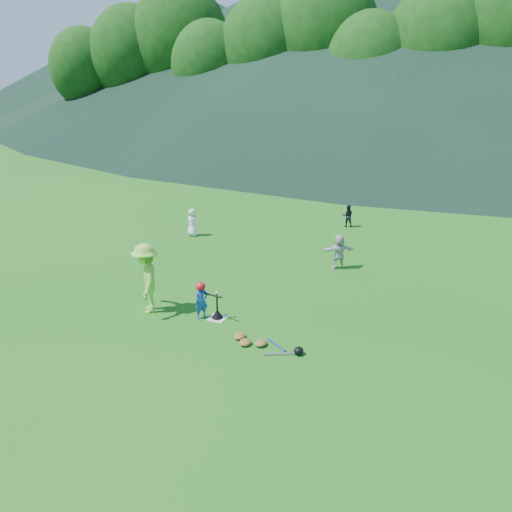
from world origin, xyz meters
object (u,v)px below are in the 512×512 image
(fielder_a, at_px, (192,222))
(fielder_d, at_px, (339,252))
(batter_child, at_px, (201,301))
(equipment_pile, at_px, (261,343))
(home_plate, at_px, (217,318))
(fielder_b, at_px, (348,216))
(batting_tee, at_px, (217,314))
(adult_coach, at_px, (146,278))

(fielder_a, distance_m, fielder_d, 6.25)
(batter_child, relative_size, equipment_pile, 0.55)
(home_plate, height_order, fielder_b, fielder_b)
(batting_tee, bearing_deg, adult_coach, -169.37)
(fielder_b, height_order, equipment_pile, fielder_b)
(home_plate, xyz_separation_m, batter_child, (-0.38, -0.14, 0.48))
(fielder_b, xyz_separation_m, equipment_pile, (0.52, -10.34, -0.40))
(batting_tee, bearing_deg, fielder_a, 125.68)
(home_plate, height_order, adult_coach, adult_coach)
(home_plate, xyz_separation_m, fielder_a, (-4.21, 5.86, 0.53))
(adult_coach, relative_size, equipment_pile, 1.05)
(batter_child, distance_m, batting_tee, 0.55)
(home_plate, xyz_separation_m, equipment_pile, (1.58, -0.82, 0.06))
(adult_coach, bearing_deg, batting_tee, 65.32)
(adult_coach, bearing_deg, fielder_a, 165.02)
(fielder_d, distance_m, batting_tee, 5.18)
(adult_coach, height_order, fielder_a, adult_coach)
(batting_tee, bearing_deg, home_plate, 0.00)
(equipment_pile, bearing_deg, fielder_a, 130.93)
(fielder_b, bearing_deg, adult_coach, 54.11)
(home_plate, xyz_separation_m, batting_tee, (0.00, 0.00, 0.12))
(home_plate, height_order, equipment_pile, equipment_pile)
(batter_child, bearing_deg, home_plate, -35.86)
(adult_coach, height_order, fielder_b, adult_coach)
(fielder_a, xyz_separation_m, fielder_d, (6.15, -1.08, 0.04))
(adult_coach, distance_m, fielder_a, 6.64)
(home_plate, height_order, fielder_d, fielder_d)
(home_plate, relative_size, adult_coach, 0.24)
(home_plate, bearing_deg, batter_child, -160.00)
(adult_coach, relative_size, fielder_b, 2.03)
(home_plate, distance_m, fielder_d, 5.19)
(fielder_d, relative_size, equipment_pile, 0.64)
(adult_coach, xyz_separation_m, fielder_d, (3.85, 5.13, -0.37))
(fielder_a, xyz_separation_m, equipment_pile, (5.79, -6.67, -0.48))
(home_plate, relative_size, batting_tee, 0.66)
(home_plate, bearing_deg, fielder_a, 125.68)
(fielder_d, xyz_separation_m, batting_tee, (-1.95, -4.77, -0.45))
(batter_child, distance_m, fielder_d, 5.44)
(batter_child, xyz_separation_m, fielder_a, (-3.82, 6.00, 0.05))
(home_plate, bearing_deg, fielder_d, 67.79)
(fielder_d, bearing_deg, fielder_b, -112.36)
(fielder_a, bearing_deg, equipment_pile, 140.98)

